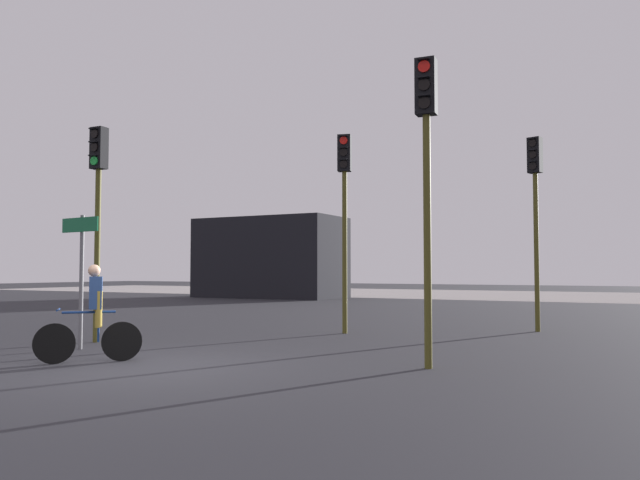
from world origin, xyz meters
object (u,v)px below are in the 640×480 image
(traffic_light_near_right, at_px, (427,153))
(direction_sign_post, at_px, (81,261))
(traffic_light_center, at_px, (345,196))
(cyclist, at_px, (93,313))
(traffic_light_near_left, at_px, (98,193))
(traffic_light_far_right, at_px, (535,197))
(distant_building, at_px, (270,258))

(traffic_light_near_right, relative_size, direction_sign_post, 1.88)
(traffic_light_center, distance_m, direction_sign_post, 6.28)
(traffic_light_near_right, distance_m, cyclist, 6.05)
(traffic_light_near_left, bearing_deg, traffic_light_far_right, -142.05)
(traffic_light_near_left, xyz_separation_m, cyclist, (2.22, -2.09, -2.37))
(traffic_light_near_left, xyz_separation_m, direction_sign_post, (0.65, -0.99, -1.49))
(distant_building, height_order, traffic_light_near_right, traffic_light_near_right)
(traffic_light_far_right, distance_m, direction_sign_post, 10.79)
(direction_sign_post, distance_m, cyclist, 2.11)
(traffic_light_near_left, relative_size, traffic_light_center, 0.95)
(distant_building, height_order, traffic_light_far_right, traffic_light_far_right)
(distant_building, height_order, traffic_light_near_left, traffic_light_near_left)
(traffic_light_center, relative_size, direction_sign_post, 1.86)
(cyclist, bearing_deg, distant_building, -20.09)
(traffic_light_near_right, relative_size, cyclist, 3.01)
(direction_sign_post, height_order, cyclist, direction_sign_post)
(direction_sign_post, bearing_deg, traffic_light_near_right, -166.56)
(traffic_light_near_right, distance_m, direction_sign_post, 6.96)
(distant_building, relative_size, traffic_light_near_left, 1.78)
(direction_sign_post, bearing_deg, distant_building, -60.66)
(traffic_light_far_right, bearing_deg, cyclist, 71.45)
(traffic_light_near_right, relative_size, traffic_light_near_left, 1.06)
(distant_building, xyz_separation_m, cyclist, (10.72, -22.40, -1.41))
(direction_sign_post, bearing_deg, cyclist, 151.04)
(traffic_light_near_right, relative_size, traffic_light_far_right, 1.00)
(traffic_light_near_left, bearing_deg, cyclist, 134.09)
(direction_sign_post, bearing_deg, traffic_light_center, -116.09)
(cyclist, bearing_deg, traffic_light_near_left, 1.04)
(distant_building, distance_m, traffic_light_center, 20.39)
(traffic_light_center, distance_m, traffic_light_far_right, 4.84)
(traffic_light_far_right, relative_size, cyclist, 3.01)
(traffic_light_near_left, relative_size, direction_sign_post, 1.77)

